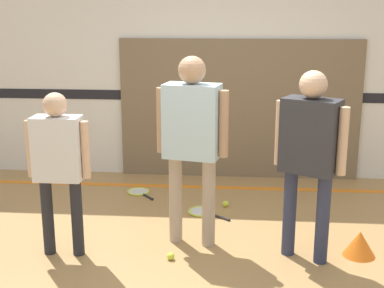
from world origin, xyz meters
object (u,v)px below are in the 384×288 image
at_px(person_instructor, 192,131).
at_px(training_cone, 360,244).
at_px(person_student_left, 58,157).
at_px(person_student_right, 310,146).
at_px(racket_second_spare, 139,192).
at_px(racket_spare_on_floor, 203,212).
at_px(tennis_ball_by_spare_racket, 226,204).
at_px(tennis_ball_near_instructor, 171,256).

height_order(person_instructor, training_cone, person_instructor).
xyz_separation_m(person_student_left, person_student_right, (2.09, 0.09, 0.12)).
height_order(person_student_right, training_cone, person_student_right).
height_order(person_student_right, racket_second_spare, person_student_right).
distance_m(racket_spare_on_floor, tennis_ball_by_spare_racket, 0.31).
height_order(person_instructor, tennis_ball_near_instructor, person_instructor).
height_order(racket_spare_on_floor, training_cone, training_cone).
bearing_deg(tennis_ball_by_spare_racket, training_cone, -42.30).
xyz_separation_m(person_student_left, tennis_ball_by_spare_racket, (1.39, 1.24, -0.85)).
relative_size(person_student_left, racket_second_spare, 3.22).
bearing_deg(racket_second_spare, training_cone, 17.15).
relative_size(racket_second_spare, training_cone, 1.58).
xyz_separation_m(person_instructor, person_student_left, (-1.10, -0.31, -0.17)).
xyz_separation_m(person_instructor, racket_spare_on_floor, (0.06, 0.73, -1.04)).
height_order(person_instructor, person_student_left, person_instructor).
relative_size(tennis_ball_by_spare_racket, training_cone, 0.23).
relative_size(tennis_ball_near_instructor, tennis_ball_by_spare_racket, 1.00).
bearing_deg(racket_spare_on_floor, person_student_left, -101.86).
distance_m(person_instructor, tennis_ball_by_spare_racket, 1.41).
height_order(person_instructor, racket_second_spare, person_instructor).
bearing_deg(racket_second_spare, tennis_ball_by_spare_racket, 30.79).
xyz_separation_m(person_instructor, person_student_right, (0.99, -0.23, -0.05)).
bearing_deg(racket_spare_on_floor, tennis_ball_near_instructor, -64.99).
distance_m(person_student_left, racket_second_spare, 1.86).
xyz_separation_m(racket_second_spare, training_cone, (2.19, -1.43, 0.10)).
bearing_deg(tennis_ball_by_spare_racket, tennis_ball_near_instructor, -109.17).
bearing_deg(tennis_ball_near_instructor, person_student_right, 6.56).
bearing_deg(tennis_ball_by_spare_racket, racket_spare_on_floor, -139.97).
height_order(person_student_right, racket_spare_on_floor, person_student_right).
height_order(racket_second_spare, training_cone, training_cone).
bearing_deg(person_student_right, training_cone, -142.55).
height_order(person_student_right, tennis_ball_near_instructor, person_student_right).
xyz_separation_m(person_student_right, training_cone, (0.49, 0.08, -0.89)).
relative_size(racket_spare_on_floor, racket_second_spare, 1.15).
distance_m(tennis_ball_by_spare_racket, training_cone, 1.60).
height_order(person_student_left, racket_second_spare, person_student_left).
height_order(tennis_ball_by_spare_racket, training_cone, training_cone).
height_order(racket_second_spare, tennis_ball_by_spare_racket, tennis_ball_by_spare_racket).
bearing_deg(person_student_left, tennis_ball_by_spare_racket, 42.16).
xyz_separation_m(person_student_right, tennis_ball_by_spare_racket, (-0.70, 1.15, -0.97)).
relative_size(person_instructor, training_cone, 6.06).
bearing_deg(racket_spare_on_floor, person_student_right, -9.77).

